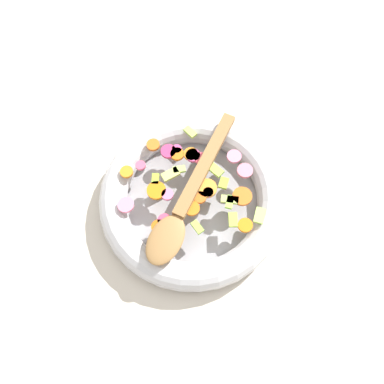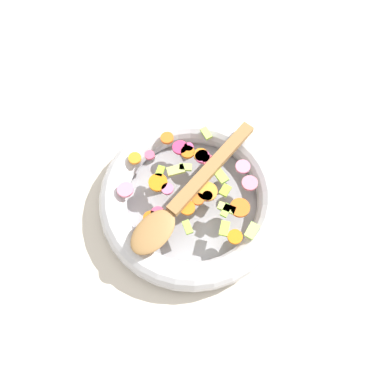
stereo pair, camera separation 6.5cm
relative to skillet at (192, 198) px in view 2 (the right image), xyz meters
name	(u,v)px [view 2 (the right image)]	position (x,y,z in m)	size (l,w,h in m)	color
ground_plane	(192,203)	(0.00, 0.00, -0.02)	(4.00, 4.00, 0.00)	beige
skillet	(192,198)	(0.00, 0.00, 0.00)	(0.34, 0.34, 0.05)	gray
chopped_vegetables	(193,186)	(-0.01, -0.01, 0.03)	(0.25, 0.26, 0.01)	orange
wooden_spoon	(183,199)	(0.02, 0.01, 0.04)	(0.31, 0.12, 0.01)	olive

